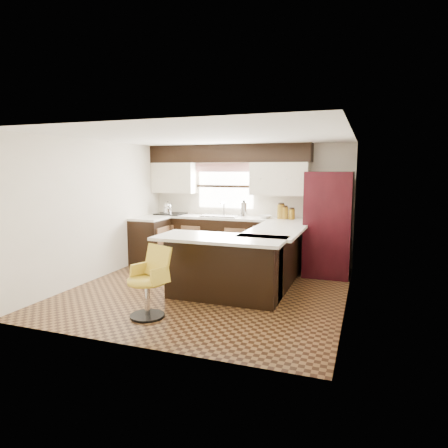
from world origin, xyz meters
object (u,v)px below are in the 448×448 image
at_px(bar_chair, 147,282).
at_px(peninsula_long, 273,258).
at_px(peninsula_return, 223,269).
at_px(refrigerator, 328,224).

bearing_deg(bar_chair, peninsula_long, 81.27).
relative_size(peninsula_long, bar_chair, 2.11).
bearing_deg(peninsula_return, peninsula_long, 61.70).
relative_size(peninsula_long, refrigerator, 1.04).
bearing_deg(bar_chair, peninsula_return, 79.03).
height_order(peninsula_long, peninsula_return, same).
bearing_deg(peninsula_long, bar_chair, -120.81).
bearing_deg(refrigerator, bar_chair, -123.91).
bearing_deg(peninsula_return, refrigerator, 55.63).
bearing_deg(peninsula_return, bar_chair, -123.04).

